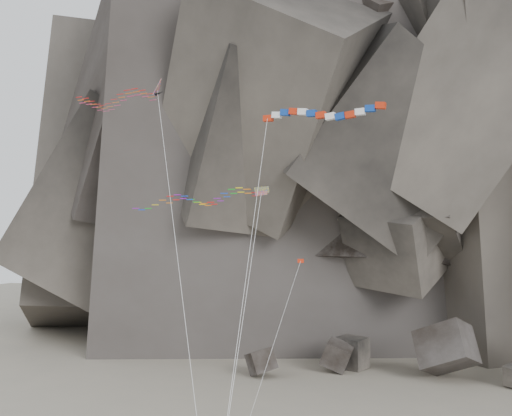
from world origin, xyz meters
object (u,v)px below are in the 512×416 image
(banner_kite, at_px, (321,115))
(pennant_kite, at_px, (283,316))
(delta_kite, at_px, (111,99))
(parafoil_kite, at_px, (192,199))

(banner_kite, distance_m, pennant_kite, 14.89)
(delta_kite, height_order, banner_kite, delta_kite)
(delta_kite, distance_m, parafoil_kite, 11.30)
(delta_kite, height_order, pennant_kite, delta_kite)
(parafoil_kite, distance_m, pennant_kite, 12.91)
(delta_kite, relative_size, banner_kite, 1.13)
(delta_kite, relative_size, parafoil_kite, 1.47)
(banner_kite, bearing_deg, pennant_kite, -117.26)
(delta_kite, xyz_separation_m, pennant_kite, (16.26, -3.75, -16.98))
(banner_kite, height_order, parafoil_kite, banner_kite)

